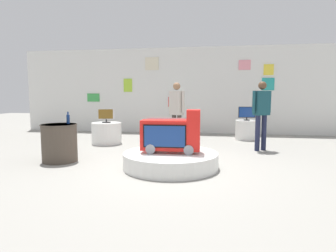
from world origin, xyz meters
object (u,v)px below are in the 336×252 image
object	(u,v)px
side_table_round	(60,143)
bottle_on_side_table	(68,119)
tv_on_left_rear	(247,113)
shopper_browsing_rear	(261,110)
novelty_firetruck_tv	(172,135)
main_display_pedestal	(171,160)
shopper_browsing_near_truck	(177,109)
display_pedestal_center_rear	(107,133)
tv_on_center_rear	(106,115)
display_pedestal_left_rear	(246,130)

from	to	relation	value
side_table_round	bottle_on_side_table	xyz separation A→B (m)	(0.14, 0.13, 0.48)
tv_on_left_rear	shopper_browsing_rear	distance (m)	1.78
novelty_firetruck_tv	shopper_browsing_rear	xyz separation A→B (m)	(1.93, 2.04, 0.38)
bottle_on_side_table	shopper_browsing_rear	xyz separation A→B (m)	(4.16, 1.75, 0.13)
novelty_firetruck_tv	tv_on_left_rear	size ratio (longest dim) A/B	2.15
main_display_pedestal	shopper_browsing_near_truck	distance (m)	2.63
side_table_round	shopper_browsing_rear	size ratio (longest dim) A/B	0.45
display_pedestal_center_rear	tv_on_center_rear	distance (m)	0.51
main_display_pedestal	bottle_on_side_table	xyz separation A→B (m)	(-2.21, 0.28, 0.73)
novelty_firetruck_tv	tv_on_left_rear	bearing A→B (deg)	64.78
tv_on_center_rear	bottle_on_side_table	world-z (taller)	bottle_on_side_table
bottle_on_side_table	tv_on_left_rear	bearing A→B (deg)	41.16
tv_on_left_rear	bottle_on_side_table	xyz separation A→B (m)	(-4.02, -3.51, 0.04)
main_display_pedestal	display_pedestal_center_rear	size ratio (longest dim) A/B	2.14
tv_on_left_rear	tv_on_center_rear	bearing A→B (deg)	-160.93
main_display_pedestal	shopper_browsing_rear	xyz separation A→B (m)	(1.96, 2.03, 0.86)
novelty_firetruck_tv	tv_on_left_rear	world-z (taller)	novelty_firetruck_tv
bottle_on_side_table	shopper_browsing_rear	bearing A→B (deg)	22.82
main_display_pedestal	shopper_browsing_near_truck	xyz separation A→B (m)	(-0.20, 2.48, 0.86)
display_pedestal_left_rear	display_pedestal_center_rear	distance (m)	4.25
novelty_firetruck_tv	tv_on_center_rear	xyz separation A→B (m)	(-2.23, 2.41, 0.18)
display_pedestal_left_rear	side_table_round	distance (m)	5.53
bottle_on_side_table	shopper_browsing_near_truck	distance (m)	2.97
tv_on_left_rear	shopper_browsing_rear	bearing A→B (deg)	-85.36
shopper_browsing_near_truck	display_pedestal_center_rear	bearing A→B (deg)	-178.15
display_pedestal_left_rear	side_table_round	world-z (taller)	side_table_round
side_table_round	shopper_browsing_near_truck	world-z (taller)	shopper_browsing_near_truck
main_display_pedestal	bottle_on_side_table	world-z (taller)	bottle_on_side_table
main_display_pedestal	tv_on_center_rear	bearing A→B (deg)	132.46
display_pedestal_left_rear	main_display_pedestal	bearing A→B (deg)	-115.52
main_display_pedestal	display_pedestal_center_rear	distance (m)	3.27
side_table_round	shopper_browsing_near_truck	bearing A→B (deg)	47.30
main_display_pedestal	tv_on_center_rear	world-z (taller)	tv_on_center_rear
main_display_pedestal	tv_on_left_rear	bearing A→B (deg)	64.45
display_pedestal_left_rear	shopper_browsing_rear	xyz separation A→B (m)	(0.14, -1.77, 0.70)
display_pedestal_center_rear	shopper_browsing_near_truck	distance (m)	2.12
display_pedestal_left_rear	bottle_on_side_table	distance (m)	5.37
display_pedestal_left_rear	bottle_on_side_table	xyz separation A→B (m)	(-4.02, -3.52, 0.58)
tv_on_center_rear	bottle_on_side_table	bearing A→B (deg)	-90.07
tv_on_center_rear	shopper_browsing_near_truck	xyz separation A→B (m)	(2.00, 0.07, 0.20)
shopper_browsing_near_truck	display_pedestal_left_rear	bearing A→B (deg)	33.27
side_table_round	shopper_browsing_near_truck	xyz separation A→B (m)	(2.14, 2.32, 0.61)
novelty_firetruck_tv	display_pedestal_center_rear	xyz separation A→B (m)	(-2.22, 2.42, -0.33)
novelty_firetruck_tv	bottle_on_side_table	xyz separation A→B (m)	(-2.23, 0.29, 0.25)
main_display_pedestal	shopper_browsing_rear	distance (m)	2.95
shopper_browsing_near_truck	shopper_browsing_rear	xyz separation A→B (m)	(2.16, -0.44, -0.00)
bottle_on_side_table	shopper_browsing_rear	size ratio (longest dim) A/B	0.15
display_pedestal_left_rear	tv_on_center_rear	size ratio (longest dim) A/B	1.59
display_pedestal_left_rear	shopper_browsing_near_truck	size ratio (longest dim) A/B	0.39
display_pedestal_center_rear	bottle_on_side_table	distance (m)	2.21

